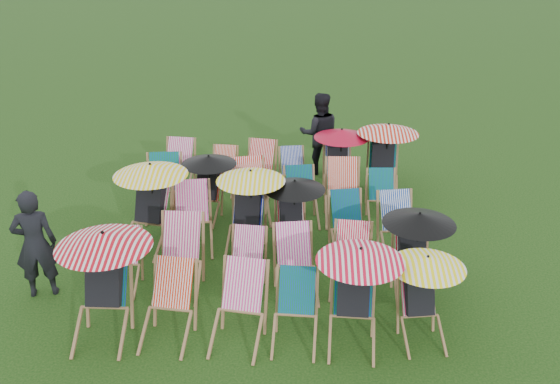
{
  "coord_description": "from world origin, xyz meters",
  "views": [
    {
      "loc": [
        0.51,
        -8.8,
        5.08
      ],
      "look_at": [
        0.13,
        0.34,
        0.9
      ],
      "focal_mm": 40.0,
      "sensor_mm": 36.0,
      "label": 1
    }
  ],
  "objects_px": {
    "deckchair_0": "(102,284)",
    "deckchair_29": "(384,158)",
    "deckchair_5": "(423,298)",
    "person_rear": "(319,133)",
    "person_left": "(35,244)"
  },
  "relations": [
    {
      "from": "deckchair_5",
      "to": "deckchair_29",
      "type": "distance_m",
      "value": 4.49
    },
    {
      "from": "deckchair_5",
      "to": "person_left",
      "type": "xyz_separation_m",
      "value": [
        -5.26,
        0.79,
        0.21
      ]
    },
    {
      "from": "deckchair_0",
      "to": "person_left",
      "type": "relative_size",
      "value": 0.88
    },
    {
      "from": "deckchair_5",
      "to": "person_left",
      "type": "relative_size",
      "value": 0.71
    },
    {
      "from": "person_left",
      "to": "person_rear",
      "type": "height_order",
      "value": "person_rear"
    },
    {
      "from": "deckchair_0",
      "to": "deckchair_29",
      "type": "distance_m",
      "value": 6.11
    },
    {
      "from": "deckchair_0",
      "to": "person_rear",
      "type": "bearing_deg",
      "value": 63.62
    },
    {
      "from": "deckchair_5",
      "to": "person_rear",
      "type": "xyz_separation_m",
      "value": [
        -1.22,
        5.53,
        0.25
      ]
    },
    {
      "from": "deckchair_0",
      "to": "deckchair_29",
      "type": "relative_size",
      "value": 1.04
    },
    {
      "from": "deckchair_29",
      "to": "deckchair_0",
      "type": "bearing_deg",
      "value": -126.49
    },
    {
      "from": "deckchair_5",
      "to": "person_rear",
      "type": "distance_m",
      "value": 5.67
    },
    {
      "from": "deckchair_0",
      "to": "deckchair_5",
      "type": "relative_size",
      "value": 1.25
    },
    {
      "from": "deckchair_0",
      "to": "deckchair_29",
      "type": "height_order",
      "value": "deckchair_0"
    },
    {
      "from": "deckchair_5",
      "to": "deckchair_29",
      "type": "height_order",
      "value": "deckchair_29"
    },
    {
      "from": "deckchair_29",
      "to": "person_rear",
      "type": "height_order",
      "value": "person_rear"
    }
  ]
}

